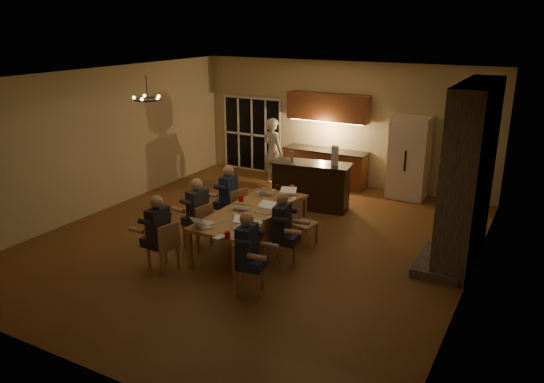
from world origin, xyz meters
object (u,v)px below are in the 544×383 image
at_px(person_right_mid, 282,230).
at_px(mug_mid, 266,201).
at_px(chair_left_far, 233,208).
at_px(person_right_near, 247,253).
at_px(bar_island, 311,186).
at_px(redcup_mid, 241,198).
at_px(laptop_d, 264,207).
at_px(plate_near, 256,222).
at_px(chandelier, 148,99).
at_px(laptop_c, 242,203).
at_px(laptop_b, 242,222).
at_px(person_left_mid, 198,213).
at_px(plate_far, 292,202).
at_px(chair_left_mid, 197,225).
at_px(chair_right_near, 249,267).
at_px(bar_blender, 335,156).
at_px(laptop_e, 267,188).
at_px(can_cola, 278,187).
at_px(dining_table, 252,229).
at_px(plate_left, 206,223).
at_px(mug_front, 235,216).
at_px(bar_bottle, 292,156).
at_px(person_left_far, 229,197).
at_px(person_left_near, 159,234).
at_px(laptop_f, 288,192).
at_px(refrigerator, 409,158).
at_px(mug_back, 258,194).
at_px(standing_person, 273,152).
at_px(laptop_a, 204,221).
at_px(chair_right_mid, 280,243).
at_px(chair_left_near, 163,246).
at_px(chair_right_far, 304,223).
at_px(redcup_far, 292,188).

bearing_deg(person_right_mid, mug_mid, 33.64).
height_order(chair_left_far, person_right_near, person_right_near).
height_order(bar_island, redcup_mid, bar_island).
height_order(laptop_d, plate_near, laptop_d).
xyz_separation_m(bar_island, chandelier, (-2.07, -2.98, 2.21)).
relative_size(bar_island, laptop_c, 5.62).
bearing_deg(laptop_b, bar_island, 73.87).
relative_size(person_left_mid, redcup_mid, 11.50).
bearing_deg(plate_far, chair_left_mid, -136.83).
height_order(chair_right_near, bar_blender, bar_blender).
height_order(chair_left_mid, laptop_e, laptop_e).
distance_m(laptop_b, can_cola, 2.24).
bearing_deg(laptop_b, dining_table, 89.55).
distance_m(chair_left_mid, laptop_d, 1.35).
bearing_deg(plate_left, plate_far, 65.20).
bearing_deg(mug_front, chair_left_far, 124.32).
xyz_separation_m(person_left_mid, laptop_b, (1.19, -0.35, 0.17)).
bearing_deg(bar_bottle, bar_blender, 9.99).
relative_size(person_left_far, laptop_b, 4.31).
bearing_deg(person_left_near, laptop_f, 157.90).
distance_m(refrigerator, can_cola, 3.65).
height_order(bar_island, mug_back, bar_island).
distance_m(standing_person, chandelier, 4.54).
bearing_deg(laptop_a, redcup_mid, -47.93).
bearing_deg(bar_bottle, person_left_mid, -99.35).
height_order(bar_island, standing_person, standing_person).
height_order(laptop_e, mug_mid, laptop_e).
distance_m(chandelier, plate_near, 3.14).
distance_m(person_left_near, standing_person, 5.39).
bearing_deg(chair_right_mid, laptop_b, 133.86).
xyz_separation_m(laptop_c, can_cola, (0.06, 1.35, -0.05)).
xyz_separation_m(chair_left_near, laptop_a, (0.56, 0.45, 0.42)).
bearing_deg(person_left_far, mug_front, 33.20).
bearing_deg(bar_island, chair_right_near, -86.96).
relative_size(laptop_a, plate_near, 1.29).
height_order(person_right_near, laptop_b, person_right_near).
bearing_deg(person_left_far, bar_island, 150.19).
bearing_deg(can_cola, person_right_mid, -60.04).
relative_size(person_left_mid, plate_near, 5.56).
bearing_deg(bar_blender, laptop_b, -104.95).
bearing_deg(bar_bottle, chair_right_far, -57.27).
xyz_separation_m(chair_right_mid, person_left_near, (-1.75, -1.16, 0.24)).
relative_size(laptop_c, redcup_far, 2.67).
height_order(mug_mid, plate_near, mug_mid).
bearing_deg(person_right_near, standing_person, 18.95).
height_order(plate_far, bar_bottle, bar_bottle).
relative_size(laptop_f, can_cola, 2.67).
bearing_deg(chair_right_mid, person_left_near, 132.71).
bearing_deg(can_cola, bar_island, 80.88).
relative_size(chair_left_far, person_left_near, 0.64).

